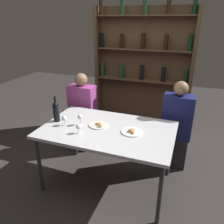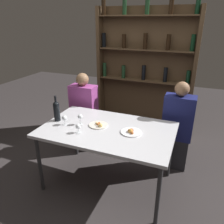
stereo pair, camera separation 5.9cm
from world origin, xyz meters
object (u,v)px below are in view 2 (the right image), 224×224
food_plate_1 (99,125)px  seated_person_left (84,114)px  seated_person_right (177,129)px  wine_glass_0 (78,127)px  wine_glass_2 (64,118)px  food_plate_0 (131,132)px  wine_glass_1 (80,117)px  wine_bottle (57,110)px

food_plate_1 → seated_person_left: seated_person_left is taller
food_plate_1 → seated_person_right: (0.85, 0.66, -0.21)m
food_plate_1 → seated_person_right: size_ratio=0.18×
wine_glass_0 → seated_person_right: seated_person_right is taller
wine_glass_2 → food_plate_1: size_ratio=0.52×
food_plate_0 → seated_person_left: 1.20m
food_plate_1 → seated_person_left: size_ratio=0.18×
wine_glass_1 → food_plate_0: (0.63, 0.02, -0.08)m
wine_glass_1 → seated_person_left: 0.83m
wine_glass_2 → food_plate_1: 0.41m
seated_person_left → food_plate_0: bearing=-35.1°
wine_glass_0 → seated_person_right: (0.99, 0.89, -0.27)m
wine_bottle → food_plate_0: bearing=1.9°
food_plate_1 → seated_person_right: seated_person_right is taller
wine_bottle → wine_glass_2: 0.17m
wine_glass_1 → seated_person_right: bearing=33.2°
wine_glass_0 → wine_glass_1: size_ratio=0.80×
wine_glass_1 → food_plate_1: 0.24m
wine_glass_0 → food_plate_1: 0.28m
wine_glass_1 → seated_person_left: (-0.34, 0.70, -0.30)m
food_plate_0 → seated_person_right: seated_person_right is taller
wine_bottle → wine_glass_2: size_ratio=2.77×
wine_bottle → wine_glass_0: 0.45m
wine_glass_0 → seated_person_right: 1.36m
wine_glass_0 → wine_glass_1: 0.21m
food_plate_0 → food_plate_1: bearing=176.5°
food_plate_0 → seated_person_right: size_ratio=0.19×
wine_bottle → seated_person_right: seated_person_right is taller
food_plate_0 → wine_glass_0: bearing=-158.6°
wine_glass_2 → seated_person_right: bearing=32.1°
food_plate_1 → seated_person_right: bearing=37.6°
wine_glass_0 → seated_person_left: seated_person_left is taller
wine_glass_1 → wine_glass_0: bearing=-67.2°
wine_glass_0 → food_plate_0: (0.55, 0.21, -0.06)m
wine_glass_0 → wine_glass_1: (-0.08, 0.19, 0.02)m
wine_glass_1 → food_plate_1: bearing=11.5°
wine_bottle → seated_person_left: 0.79m
wine_glass_0 → food_plate_0: size_ratio=0.44×
wine_bottle → wine_glass_2: bearing=-23.6°
wine_glass_0 → wine_bottle: bearing=155.4°
wine_glass_0 → wine_glass_2: wine_glass_2 is taller
wine_bottle → seated_person_left: bearing=91.8°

